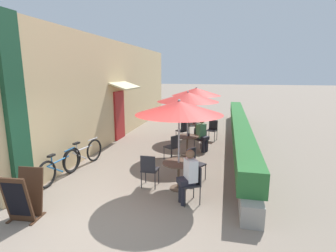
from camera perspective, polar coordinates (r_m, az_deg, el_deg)
name	(u,v)px	position (r m, az deg, el deg)	size (l,w,h in m)	color
ground_plane	(107,224)	(5.60, -13.06, -19.99)	(120.00, 120.00, 0.00)	gray
cafe_facade_wall	(120,90)	(12.15, -10.32, 7.62)	(0.98, 14.08, 4.20)	#D6B784
planter_hedge	(239,129)	(11.47, 15.24, -0.69)	(0.60, 13.08, 1.01)	gray
patio_table_near	(179,169)	(6.66, 2.32, -9.41)	(0.81, 0.81, 0.70)	brown
patio_umbrella_near	(179,108)	(6.27, 2.43, 3.99)	(2.12, 2.12, 2.29)	#B7B7BC
cafe_chair_near_left	(193,181)	(6.04, 5.43, -11.77)	(0.55, 0.55, 0.87)	#232328
seated_patron_near_left	(188,174)	(5.93, 4.45, -10.40)	(0.51, 0.48, 1.25)	#23232D
cafe_chair_near_right	(194,161)	(7.25, 5.72, -7.69)	(0.55, 0.55, 0.87)	#232328
cafe_chair_near_back	(149,168)	(6.75, -4.13, -9.14)	(0.40, 0.40, 0.87)	#232328
patio_table_mid	(187,141)	(9.29, 4.21, -3.28)	(0.81, 0.81, 0.70)	brown
patio_umbrella_mid	(188,97)	(9.02, 4.36, 6.32)	(2.12, 2.12, 2.29)	#B7B7BC
cafe_chair_mid_left	(200,137)	(9.87, 6.93, -2.45)	(0.56, 0.56, 0.87)	#232328
seated_patron_mid_left	(202,133)	(9.76, 7.45, -1.60)	(0.51, 0.49, 1.25)	#23232D
cafe_chair_mid_right	(173,145)	(8.74, 1.12, -4.24)	(0.56, 0.56, 0.87)	#232328
coffee_cup_mid	(189,135)	(9.28, 4.53, -1.86)	(0.07, 0.07, 0.09)	#232328
patio_table_far	(196,127)	(11.63, 6.02, -0.25)	(0.81, 0.81, 0.70)	brown
patio_umbrella_far	(196,92)	(11.41, 6.19, 7.41)	(2.12, 2.12, 2.29)	#B7B7BC
cafe_chair_far_left	(183,130)	(11.12, 3.30, -0.78)	(0.57, 0.57, 0.87)	#232328
cafe_chair_far_right	(212,129)	(11.47, 9.65, -0.54)	(0.48, 0.48, 0.87)	#232328
cafe_chair_far_back	(191,124)	(12.34, 5.10, 0.44)	(0.50, 0.50, 0.87)	#232328
coffee_cup_far	(194,122)	(11.56, 5.60, 0.82)	(0.07, 0.07, 0.09)	#232328
bicycle_leaning	(60,167)	(7.82, -22.53, -8.22)	(0.14, 1.75, 0.81)	black
bicycle_second	(84,154)	(8.66, -17.91, -5.88)	(0.36, 1.77, 0.84)	black
menu_board	(24,196)	(6.12, -28.86, -13.18)	(0.60, 0.68, 0.99)	#422819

